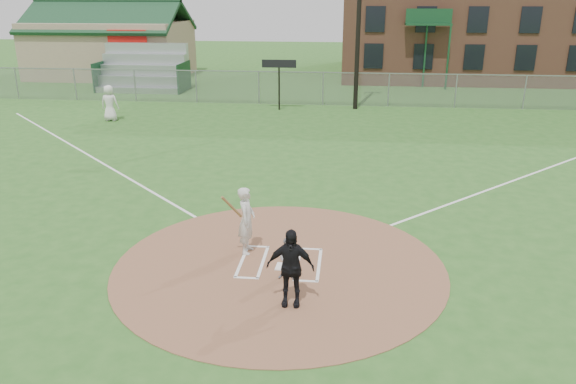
# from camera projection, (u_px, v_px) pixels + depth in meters

# --- Properties ---
(ground) EXTENTS (140.00, 140.00, 0.00)m
(ground) POSITION_uv_depth(u_px,v_px,m) (280.00, 266.00, 14.27)
(ground) COLOR #2B5D20
(ground) RESTS_ON ground
(dirt_circle) EXTENTS (8.40, 8.40, 0.02)m
(dirt_circle) POSITION_uv_depth(u_px,v_px,m) (280.00, 266.00, 14.27)
(dirt_circle) COLOR #906044
(dirt_circle) RESTS_ON ground
(home_plate) EXTENTS (0.44, 0.44, 0.03)m
(home_plate) POSITION_uv_depth(u_px,v_px,m) (284.00, 267.00, 14.17)
(home_plate) COLOR white
(home_plate) RESTS_ON dirt_circle
(foul_line_first) EXTENTS (17.04, 17.04, 0.01)m
(foul_line_first) POSITION_uv_depth(u_px,v_px,m) (537.00, 172.00, 21.79)
(foul_line_first) COLOR white
(foul_line_first) RESTS_ON ground
(foul_line_third) EXTENTS (17.04, 17.04, 0.01)m
(foul_line_third) POSITION_uv_depth(u_px,v_px,m) (94.00, 158.00, 23.62)
(foul_line_third) COLOR white
(foul_line_third) RESTS_ON ground
(catcher) EXTENTS (0.53, 0.42, 1.07)m
(catcher) POSITION_uv_depth(u_px,v_px,m) (289.00, 259.00, 13.43)
(catcher) COLOR gray
(catcher) RESTS_ON dirt_circle
(umpire) EXTENTS (1.05, 0.44, 1.79)m
(umpire) POSITION_uv_depth(u_px,v_px,m) (290.00, 267.00, 12.22)
(umpire) COLOR black
(umpire) RESTS_ON dirt_circle
(ondeck_player) EXTENTS (0.94, 0.61, 1.92)m
(ondeck_player) POSITION_uv_depth(u_px,v_px,m) (110.00, 103.00, 30.29)
(ondeck_player) COLOR silver
(ondeck_player) RESTS_ON ground
(batters_boxes) EXTENTS (2.08, 1.88, 0.01)m
(batters_boxes) POSITION_uv_depth(u_px,v_px,m) (280.00, 263.00, 14.41)
(batters_boxes) COLOR white
(batters_boxes) RESTS_ON dirt_circle
(batter_at_plate) EXTENTS (0.77, 0.98, 1.82)m
(batter_at_plate) POSITION_uv_depth(u_px,v_px,m) (247.00, 220.00, 14.72)
(batter_at_plate) COLOR silver
(batter_at_plate) RESTS_ON dirt_circle
(outfield_fence) EXTENTS (56.08, 0.08, 2.03)m
(outfield_fence) POSITION_uv_depth(u_px,v_px,m) (323.00, 89.00, 34.55)
(outfield_fence) COLOR slate
(outfield_fence) RESTS_ON ground
(bleachers) EXTENTS (6.08, 3.20, 3.20)m
(bleachers) POSITION_uv_depth(u_px,v_px,m) (142.00, 68.00, 39.61)
(bleachers) COLOR #B7BABF
(bleachers) RESTS_ON ground
(clubhouse) EXTENTS (12.20, 8.71, 6.23)m
(clubhouse) POSITION_uv_depth(u_px,v_px,m) (112.00, 47.00, 46.22)
(clubhouse) COLOR tan
(clubhouse) RESTS_ON ground
(scoreboard_sign) EXTENTS (2.00, 0.10, 2.93)m
(scoreboard_sign) POSITION_uv_depth(u_px,v_px,m) (279.00, 69.00, 32.66)
(scoreboard_sign) COLOR black
(scoreboard_sign) RESTS_ON ground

